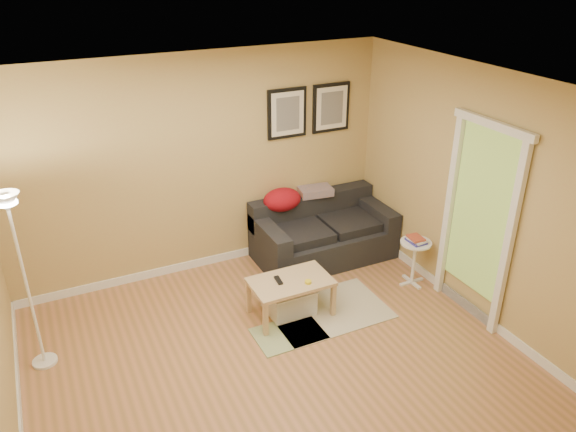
# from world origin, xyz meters

# --- Properties ---
(floor) EXTENTS (4.50, 4.50, 0.00)m
(floor) POSITION_xyz_m (0.00, 0.00, 0.00)
(floor) COLOR #B3754C
(floor) RESTS_ON ground
(ceiling) EXTENTS (4.50, 4.50, 0.00)m
(ceiling) POSITION_xyz_m (0.00, 0.00, 2.60)
(ceiling) COLOR white
(ceiling) RESTS_ON wall_back
(wall_back) EXTENTS (4.50, 0.00, 4.50)m
(wall_back) POSITION_xyz_m (0.00, 2.00, 1.30)
(wall_back) COLOR tan
(wall_back) RESTS_ON ground
(wall_front) EXTENTS (4.50, 0.00, 4.50)m
(wall_front) POSITION_xyz_m (0.00, -2.00, 1.30)
(wall_front) COLOR tan
(wall_front) RESTS_ON ground
(wall_right) EXTENTS (0.00, 4.00, 4.00)m
(wall_right) POSITION_xyz_m (2.25, 0.00, 1.30)
(wall_right) COLOR tan
(wall_right) RESTS_ON ground
(baseboard_back) EXTENTS (4.50, 0.02, 0.10)m
(baseboard_back) POSITION_xyz_m (0.00, 1.99, 0.05)
(baseboard_back) COLOR white
(baseboard_back) RESTS_ON ground
(baseboard_right) EXTENTS (0.02, 4.00, 0.10)m
(baseboard_right) POSITION_xyz_m (2.24, 0.00, 0.05)
(baseboard_right) COLOR white
(baseboard_right) RESTS_ON ground
(sofa) EXTENTS (1.70, 0.90, 0.75)m
(sofa) POSITION_xyz_m (1.38, 1.53, 0.38)
(sofa) COLOR black
(sofa) RESTS_ON ground
(red_throw) EXTENTS (0.48, 0.36, 0.28)m
(red_throw) POSITION_xyz_m (0.94, 1.82, 0.77)
(red_throw) COLOR maroon
(red_throw) RESTS_ON sofa
(plaid_throw) EXTENTS (0.45, 0.32, 0.10)m
(plaid_throw) POSITION_xyz_m (1.42, 1.85, 0.78)
(plaid_throw) COLOR tan
(plaid_throw) RESTS_ON sofa
(framed_print_left) EXTENTS (0.50, 0.04, 0.60)m
(framed_print_left) POSITION_xyz_m (1.08, 1.98, 1.80)
(framed_print_left) COLOR black
(framed_print_left) RESTS_ON wall_back
(framed_print_right) EXTENTS (0.50, 0.04, 0.60)m
(framed_print_right) POSITION_xyz_m (1.68, 1.98, 1.80)
(framed_print_right) COLOR black
(framed_print_right) RESTS_ON wall_back
(area_rug) EXTENTS (1.25, 0.85, 0.01)m
(area_rug) POSITION_xyz_m (0.85, 0.46, 0.01)
(area_rug) COLOR beige
(area_rug) RESTS_ON ground
(green_runner) EXTENTS (0.70, 0.50, 0.01)m
(green_runner) POSITION_xyz_m (0.29, 0.29, 0.01)
(green_runner) COLOR #668C4C
(green_runner) RESTS_ON ground
(coffee_table) EXTENTS (0.94, 0.69, 0.43)m
(coffee_table) POSITION_xyz_m (0.46, 0.60, 0.21)
(coffee_table) COLOR tan
(coffee_table) RESTS_ON ground
(remote_control) EXTENTS (0.07, 0.16, 0.02)m
(remote_control) POSITION_xyz_m (0.34, 0.64, 0.44)
(remote_control) COLOR black
(remote_control) RESTS_ON coffee_table
(tape_roll) EXTENTS (0.07, 0.07, 0.03)m
(tape_roll) POSITION_xyz_m (0.60, 0.47, 0.44)
(tape_roll) COLOR yellow
(tape_roll) RESTS_ON coffee_table
(storage_bin) EXTENTS (0.49, 0.36, 0.30)m
(storage_bin) POSITION_xyz_m (0.47, 0.62, 0.15)
(storage_bin) COLOR white
(storage_bin) RESTS_ON ground
(side_table) EXTENTS (0.36, 0.36, 0.55)m
(side_table) POSITION_xyz_m (2.02, 0.53, 0.27)
(side_table) COLOR white
(side_table) RESTS_ON ground
(book_stack) EXTENTS (0.22, 0.26, 0.07)m
(book_stack) POSITION_xyz_m (2.02, 0.53, 0.58)
(book_stack) COLOR #322F8E
(book_stack) RESTS_ON side_table
(floor_lamp) EXTENTS (0.23, 0.23, 1.77)m
(floor_lamp) POSITION_xyz_m (-2.00, 0.92, 0.84)
(floor_lamp) COLOR white
(floor_lamp) RESTS_ON ground
(doorway) EXTENTS (0.12, 1.01, 2.13)m
(doorway) POSITION_xyz_m (2.20, -0.15, 1.02)
(doorway) COLOR white
(doorway) RESTS_ON ground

